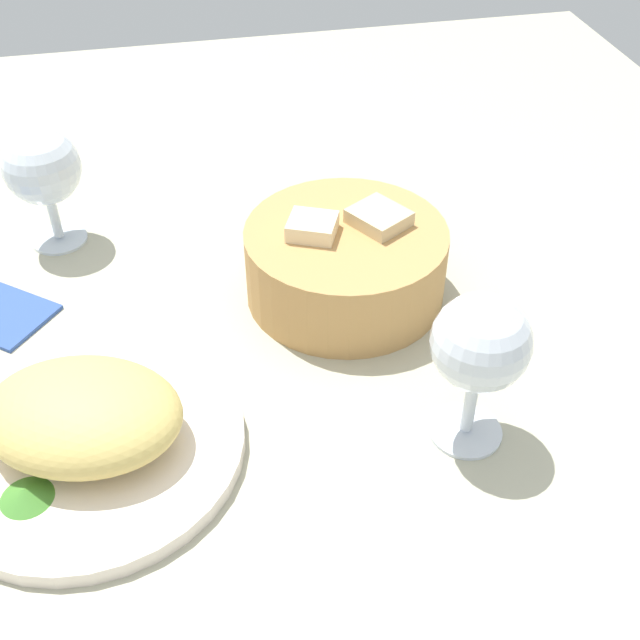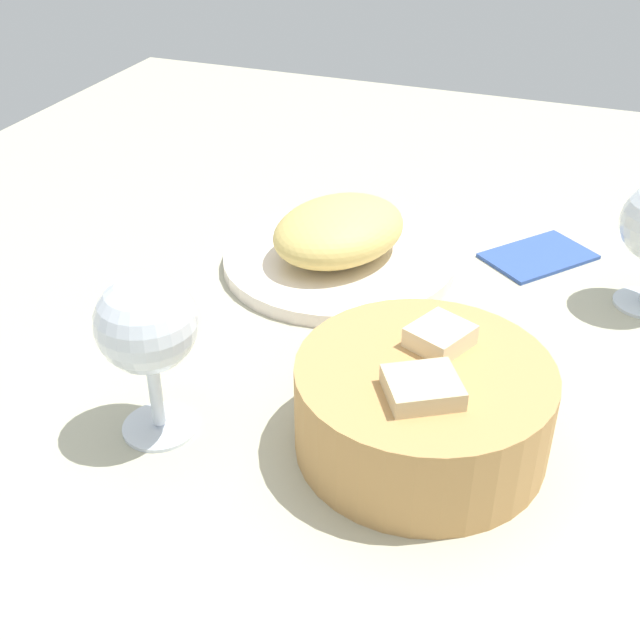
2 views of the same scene
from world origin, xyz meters
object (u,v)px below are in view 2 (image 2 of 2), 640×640
at_px(plate, 339,260).
at_px(folded_napkin, 539,255).
at_px(wine_glass_near, 147,330).
at_px(bread_basket, 423,406).

height_order(plate, folded_napkin, plate).
height_order(wine_glass_near, folded_napkin, wine_glass_near).
bearing_deg(plate, folded_napkin, 115.70).
height_order(plate, wine_glass_near, wine_glass_near).
relative_size(plate, wine_glass_near, 1.78).
bearing_deg(wine_glass_near, bread_basket, 105.24).
relative_size(wine_glass_near, folded_napkin, 1.21).
bearing_deg(wine_glass_near, plate, 171.76).
bearing_deg(folded_napkin, bread_basket, -147.91).
xyz_separation_m(bread_basket, folded_napkin, (-0.33, 0.04, -0.03)).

